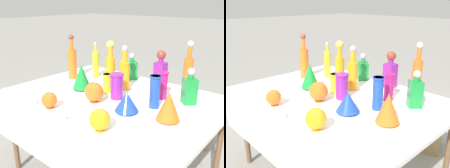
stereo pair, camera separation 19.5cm
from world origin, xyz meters
The scene contains 22 objects.
display_table centered at (0.00, -0.04, 0.70)m, with size 1.65×1.18×0.76m.
tall_bottle_0 centered at (-0.03, 0.19, 0.91)m, with size 0.08×0.08×0.38m.
tall_bottle_1 centered at (-0.17, 0.18, 0.94)m, with size 0.08×0.08×0.40m.
tall_bottle_2 centered at (-0.45, 0.29, 0.90)m, with size 0.06×0.06×0.35m.
tall_bottle_3 centered at (0.41, 0.46, 0.94)m, with size 0.07×0.07×0.43m.
tall_bottle_4 centered at (-0.59, 0.11, 0.93)m, with size 0.08×0.08×0.42m.
square_decanter_0 centered at (0.52, 0.25, 0.87)m, with size 0.13×0.13×0.27m.
square_decanter_1 centered at (-0.15, 0.47, 0.86)m, with size 0.13×0.13×0.25m.
square_decanter_2 centered at (0.15, 0.47, 0.91)m, with size 0.10×0.10×0.32m.
slender_vase_0 centered at (0.06, -0.01, 0.87)m, with size 0.11×0.11×0.20m.
slender_vase_1 centered at (-0.08, 0.04, 0.85)m, with size 0.08×0.08×0.16m.
slender_vase_2 centered at (0.33, 0.21, 0.87)m, with size 0.08×0.08×0.21m.
slender_vase_3 centered at (0.37, 0.02, 0.88)m, with size 0.08×0.08×0.24m.
fluted_vase_0 centered at (-0.30, -0.05, 0.87)m, with size 0.16×0.16×0.22m.
fluted_vase_1 centered at (0.27, -0.17, 0.84)m, with size 0.16×0.16×0.15m.
fluted_vase_2 centered at (0.55, -0.10, 0.86)m, with size 0.15×0.15×0.19m.
round_bowl_0 centered at (0.31, -0.47, 0.83)m, with size 0.13×0.13×0.14m.
round_bowl_1 centered at (-0.18, -0.46, 0.82)m, with size 0.11×0.11×0.12m.
round_bowl_2 centered at (-0.02, -0.18, 0.84)m, with size 0.14×0.14×0.15m.
price_tag_left centered at (-0.33, -0.50, 0.78)m, with size 0.06×0.01×0.04m, color white.
price_tag_center centered at (0.04, -0.53, 0.78)m, with size 0.05×0.01×0.05m, color white.
cardboard_box_behind_left centered at (0.23, 0.95, 0.16)m, with size 0.55×0.44×0.39m.
Camera 2 is at (1.34, -1.27, 1.49)m, focal length 40.00 mm.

